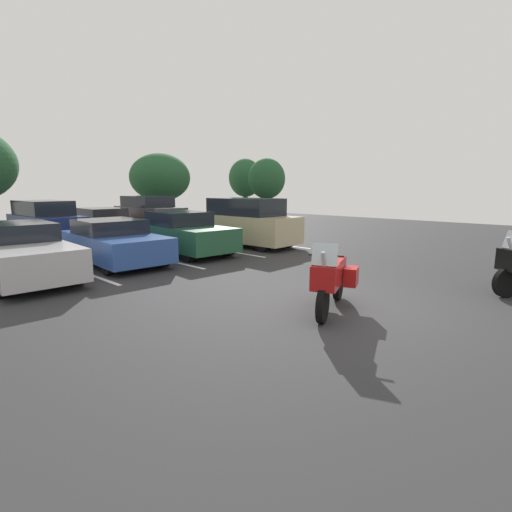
{
  "coord_description": "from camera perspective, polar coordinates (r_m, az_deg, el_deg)",
  "views": [
    {
      "loc": [
        -6.66,
        -3.59,
        2.33
      ],
      "look_at": [
        -0.67,
        2.08,
        0.87
      ],
      "focal_mm": 26.81,
      "sensor_mm": 36.0,
      "label": 1
    }
  ],
  "objects": [
    {
      "name": "car_green",
      "position": [
        14.02,
        -10.72,
        3.35
      ],
      "size": [
        2.18,
        4.36,
        1.5
      ],
      "color": "#235638",
      "rests_on": "ground"
    },
    {
      "name": "car_far_red",
      "position": [
        19.91,
        -21.58,
        4.61
      ],
      "size": [
        2.06,
        4.38,
        1.39
      ],
      "color": "maroon",
      "rests_on": "ground"
    },
    {
      "name": "car_blue",
      "position": [
        12.77,
        -20.44,
        1.95
      ],
      "size": [
        2.21,
        4.48,
        1.37
      ],
      "color": "#2D519E",
      "rests_on": "ground"
    },
    {
      "name": "tree_left",
      "position": [
        34.15,
        -1.6,
        11.54
      ],
      "size": [
        2.9,
        2.9,
        4.87
      ],
      "color": "#4C3823",
      "rests_on": "ground"
    },
    {
      "name": "car_far_navy",
      "position": [
        18.92,
        -28.87,
        4.49
      ],
      "size": [
        1.9,
        4.5,
        1.81
      ],
      "color": "navy",
      "rests_on": "ground"
    },
    {
      "name": "parking_stripes",
      "position": [
        12.6,
        -19.36,
        -1.15
      ],
      "size": [
        13.29,
        4.91,
        0.01
      ],
      "color": "silver",
      "rests_on": "ground"
    },
    {
      "name": "car_far_charcoal",
      "position": [
        21.44,
        -15.65,
        6.04
      ],
      "size": [
        2.04,
        4.59,
        1.92
      ],
      "color": "#38383D",
      "rests_on": "ground"
    },
    {
      "name": "car_silver",
      "position": [
        11.68,
        -31.69,
        0.51
      ],
      "size": [
        2.09,
        4.99,
        1.44
      ],
      "color": "#B7B7BC",
      "rests_on": "ground"
    },
    {
      "name": "ground",
      "position": [
        7.94,
        14.55,
        -7.73
      ],
      "size": [
        44.0,
        44.0,
        0.1
      ],
      "primitive_type": "cube",
      "color": "#2D2D30"
    },
    {
      "name": "motorcycle_touring",
      "position": [
        7.39,
        11.12,
        -3.26
      ],
      "size": [
        2.08,
        1.14,
        1.4
      ],
      "color": "black",
      "rests_on": "ground"
    },
    {
      "name": "car_champagne",
      "position": [
        15.66,
        -1.32,
        5.05
      ],
      "size": [
        1.81,
        4.41,
        1.93
      ],
      "color": "#C1B289",
      "rests_on": "ground"
    },
    {
      "name": "tree_right",
      "position": [
        28.3,
        -14.12,
        11.29
      ],
      "size": [
        4.2,
        4.2,
        4.74
      ],
      "color": "#4C3823",
      "rests_on": "ground"
    },
    {
      "name": "tree_center",
      "position": [
        29.64,
        1.62,
        11.43
      ],
      "size": [
        2.8,
        2.8,
        4.57
      ],
      "color": "#4C3823",
      "rests_on": "ground"
    }
  ]
}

